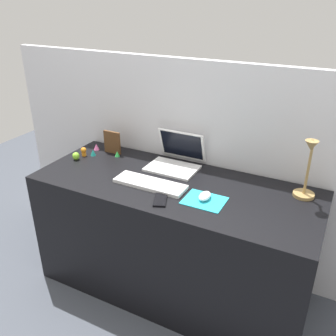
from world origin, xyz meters
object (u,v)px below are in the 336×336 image
cell_phone (160,200)px  desk_lamp (307,171)px  laptop (177,158)px  toy_figurine_pink (96,147)px  toy_figurine_lime (76,156)px  keyboard (150,184)px  toy_figurine_teal (93,153)px  toy_figurine_green (117,154)px  mouse (205,196)px  picture_frame (112,142)px  toy_figurine_orange (84,151)px

cell_phone → desk_lamp: 0.75m
laptop → toy_figurine_pink: 0.59m
desk_lamp → toy_figurine_lime: size_ratio=6.99×
laptop → desk_lamp: size_ratio=0.87×
toy_figurine_pink → cell_phone: bearing=-29.2°
keyboard → toy_figurine_teal: toy_figurine_teal is taller
laptop → desk_lamp: (0.76, -0.06, 0.11)m
cell_phone → toy_figurine_pink: toy_figurine_pink is taller
laptop → toy_figurine_green: size_ratio=8.39×
toy_figurine_teal → toy_figurine_green: (0.15, 0.06, -0.00)m
mouse → keyboard: bearing=179.3°
picture_frame → toy_figurine_pink: size_ratio=3.59×
toy_figurine_teal → laptop: bearing=11.3°
toy_figurine_orange → toy_figurine_pink: 0.12m
desk_lamp → toy_figurine_green: bearing=179.5°
mouse → toy_figurine_orange: size_ratio=1.65×
mouse → laptop: bearing=135.8°
laptop → picture_frame: size_ratio=2.00×
keyboard → toy_figurine_teal: 0.57m
desk_lamp → toy_figurine_green: 1.17m
mouse → toy_figurine_orange: toy_figurine_orange is taller
laptop → mouse: 0.43m
cell_phone → keyboard: bearing=114.7°
picture_frame → toy_figurine_orange: 0.19m
cell_phone → toy_figurine_teal: bearing=133.0°
toy_figurine_pink → toy_figurine_teal: bearing=-65.5°
toy_figurine_orange → toy_figurine_lime: bearing=-93.6°
toy_figurine_orange → toy_figurine_pink: bearing=85.5°
mouse → toy_figurine_green: (-0.71, 0.25, -0.00)m
keyboard → cell_phone: bearing=-43.0°
toy_figurine_green → toy_figurine_pink: toy_figurine_pink is taller
desk_lamp → laptop: bearing=175.4°
desk_lamp → toy_figurine_teal: bearing=-177.8°
mouse → toy_figurine_teal: (-0.86, 0.19, -0.00)m
cell_phone → toy_figurine_orange: (-0.71, 0.27, 0.03)m
keyboard → toy_figurine_green: size_ratio=11.47×
keyboard → picture_frame: 0.53m
laptop → cell_phone: (0.11, -0.42, -0.05)m
cell_phone → toy_figurine_lime: 0.75m
toy_figurine_teal → toy_figurine_pink: size_ratio=0.94×
keyboard → mouse: mouse is taller
cell_phone → picture_frame: size_ratio=0.85×
mouse → toy_figurine_orange: 0.93m
toy_figurine_teal → mouse: bearing=-12.5°
picture_frame → toy_figurine_orange: bearing=-138.0°
toy_figurine_orange → toy_figurine_green: bearing=24.7°
keyboard → toy_figurine_pink: toy_figurine_pink is taller
cell_phone → laptop: bearing=82.8°
mouse → toy_figurine_orange: (-0.91, 0.16, 0.01)m
keyboard → toy_figurine_green: toy_figurine_green is taller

